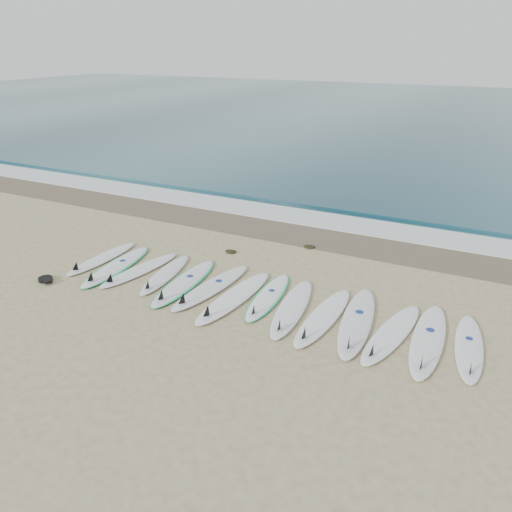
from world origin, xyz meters
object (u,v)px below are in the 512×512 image
at_px(surfboard_0, 101,259).
at_px(surfboard_7, 268,297).
at_px(surfboard_13, 469,348).
at_px(leash_coil, 46,279).

height_order(surfboard_0, surfboard_7, surfboard_0).
height_order(surfboard_0, surfboard_13, surfboard_0).
xyz_separation_m(surfboard_0, leash_coil, (-0.30, -1.46, -0.00)).
bearing_deg(leash_coil, surfboard_7, 17.16).
bearing_deg(surfboard_0, surfboard_7, 1.67).
distance_m(surfboard_0, surfboard_7, 4.63).
height_order(surfboard_13, leash_coil, surfboard_13).
bearing_deg(surfboard_0, surfboard_13, 0.32).
height_order(surfboard_0, leash_coil, surfboard_0).
bearing_deg(surfboard_13, leash_coil, -177.03).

